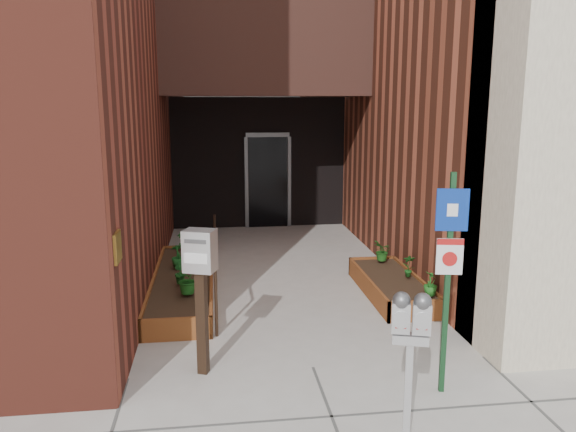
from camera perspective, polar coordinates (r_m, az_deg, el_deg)
name	(u,v)px	position (r m, az deg, el deg)	size (l,w,h in m)	color
ground	(313,368)	(6.45, 2.55, -15.13)	(80.00, 80.00, 0.00)	#9E9991
architecture	(250,1)	(12.76, -3.87, 20.93)	(20.00, 14.60, 10.00)	maroon
planter_left	(183,285)	(8.83, -10.60, -6.88)	(0.90, 3.60, 0.30)	brown
planter_right	(391,286)	(8.74, 10.47, -7.05)	(0.80, 2.20, 0.30)	brown
handrail	(215,246)	(8.59, -7.43, -3.02)	(0.04, 3.34, 0.90)	black
parking_meter	(411,330)	(4.72, 12.36, -11.23)	(0.33, 0.20, 1.40)	#B8B8BB
sign_post	(449,261)	(5.66, 16.03, -4.41)	(0.30, 0.10, 2.24)	#14391D
payment_dropbox	(200,271)	(5.98, -8.88, -5.56)	(0.38, 0.33, 1.59)	black
shrub_left_a	(188,279)	(7.87, -10.10, -6.32)	(0.37, 0.37, 0.41)	#1B5B1A
shrub_left_b	(179,272)	(8.33, -10.99, -5.64)	(0.18, 0.18, 0.33)	#16501B
shrub_left_c	(178,256)	(9.11, -11.10, -3.96)	(0.21, 0.21, 0.38)	#1A5B1E
shrub_left_d	(182,239)	(10.26, -10.76, -2.35)	(0.18, 0.18, 0.33)	#1B6120
shrub_right_a	(431,283)	(7.92, 14.29, -6.65)	(0.19, 0.19, 0.34)	#1F621C
shrub_right_b	(409,266)	(8.66, 12.18, -4.96)	(0.18, 0.18, 0.34)	#175218
shrub_right_c	(383,251)	(9.42, 9.59, -3.51)	(0.31, 0.31, 0.34)	#1D5618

